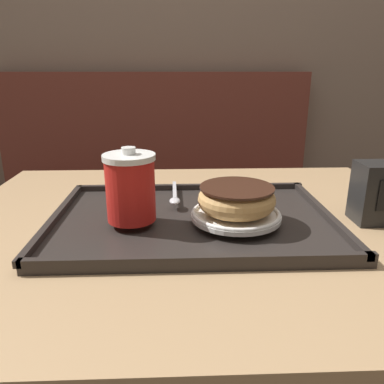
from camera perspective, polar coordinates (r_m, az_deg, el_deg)
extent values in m
cube|color=#7A6656|center=(1.79, -1.39, 24.27)|extent=(8.00, 0.05, 2.40)
cube|color=brown|center=(1.71, -5.50, -9.17)|extent=(1.36, 0.44, 0.45)
cube|color=brown|center=(1.73, -5.69, 8.60)|extent=(1.36, 0.08, 0.55)
cube|color=tan|center=(0.75, 0.33, -5.34)|extent=(0.97, 0.79, 0.03)
cylinder|color=#333338|center=(0.95, 0.29, -25.82)|extent=(0.08, 0.08, 0.70)
cube|color=#282321|center=(0.72, 0.00, -4.37)|extent=(0.53, 0.37, 0.01)
cube|color=#282321|center=(0.56, 0.75, -10.28)|extent=(0.53, 0.01, 0.01)
cube|color=#282321|center=(0.89, -0.46, 0.78)|extent=(0.53, 0.01, 0.01)
cube|color=#282321|center=(0.75, -20.03, -3.57)|extent=(0.01, 0.37, 0.01)
cube|color=#282321|center=(0.77, 19.53, -3.00)|extent=(0.01, 0.37, 0.01)
cylinder|color=red|center=(0.67, -9.33, 0.26)|extent=(0.09, 0.09, 0.11)
cylinder|color=white|center=(0.66, -9.60, 5.28)|extent=(0.09, 0.09, 0.01)
cylinder|color=white|center=(0.65, -9.65, 6.22)|extent=(0.02, 0.02, 0.01)
cylinder|color=white|center=(0.69, 6.70, -3.65)|extent=(0.16, 0.16, 0.01)
torus|color=white|center=(0.69, 6.72, -3.19)|extent=(0.16, 0.16, 0.01)
torus|color=tan|center=(0.68, 6.80, -1.16)|extent=(0.14, 0.14, 0.04)
cylinder|color=#381E14|center=(0.67, 6.87, 0.67)|extent=(0.13, 0.13, 0.00)
ellipsoid|color=silver|center=(0.76, -2.63, -1.37)|extent=(0.02, 0.04, 0.01)
cube|color=silver|center=(0.84, -2.67, 0.25)|extent=(0.01, 0.13, 0.00)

